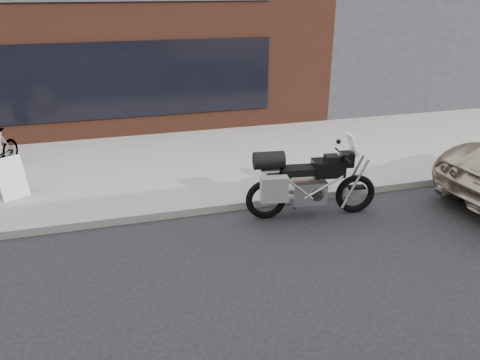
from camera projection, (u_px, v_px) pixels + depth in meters
name	position (u px, v px, depth m)	size (l,w,h in m)	color
near_sidewalk	(177.00, 159.00, 11.50)	(44.00, 6.00, 0.15)	gray
storefront	(87.00, 40.00, 16.36)	(14.00, 10.07, 4.50)	#4E2519
neighbour_building	(391.00, 12.00, 19.09)	(10.00, 10.00, 6.00)	#2A2B30
motorcycle	(304.00, 183.00, 8.57)	(2.48, 0.80, 1.57)	black
sandwich_sign	(10.00, 177.00, 9.15)	(0.67, 0.66, 0.82)	white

